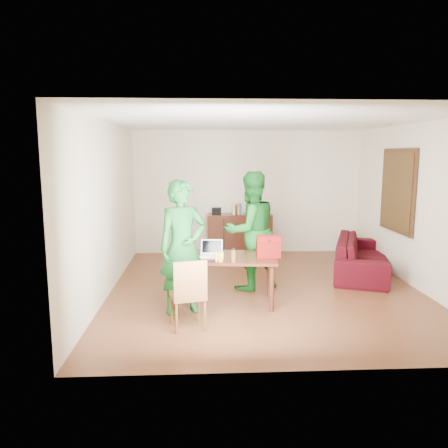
{
  "coord_description": "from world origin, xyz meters",
  "views": [
    {
      "loc": [
        -1.02,
        -6.87,
        2.2
      ],
      "look_at": [
        -0.69,
        -0.42,
        1.16
      ],
      "focal_mm": 35.0,
      "sensor_mm": 36.0,
      "label": 1
    }
  ],
  "objects": [
    {
      "name": "room",
      "position": [
        0.01,
        0.13,
        1.31
      ],
      "size": [
        5.2,
        5.7,
        2.9
      ],
      "color": "#492212",
      "rests_on": "ground"
    },
    {
      "name": "laptop",
      "position": [
        -0.89,
        -0.64,
        0.76
      ],
      "size": [
        0.34,
        0.26,
        0.23
      ],
      "rotation": [
        0.0,
        0.0,
        -0.1
      ],
      "color": "white",
      "rests_on": "table"
    },
    {
      "name": "sofa",
      "position": [
        1.95,
        0.87,
        0.33
      ],
      "size": [
        1.63,
        2.44,
        0.66
      ],
      "primitive_type": "imported",
      "rotation": [
        0.0,
        0.0,
        1.21
      ],
      "color": "#3A0713",
      "rests_on": "ground"
    },
    {
      "name": "chair",
      "position": [
        -1.2,
        -1.57,
        0.27
      ],
      "size": [
        0.5,
        0.48,
        0.92
      ],
      "rotation": [
        0.0,
        0.0,
        0.23
      ],
      "color": "brown",
      "rests_on": "ground"
    },
    {
      "name": "table",
      "position": [
        -0.69,
        -0.62,
        0.62
      ],
      "size": [
        1.6,
        1.01,
        0.71
      ],
      "rotation": [
        0.0,
        0.0,
        -0.11
      ],
      "color": "black",
      "rests_on": "ground"
    },
    {
      "name": "red_bag",
      "position": [
        -0.05,
        -0.7,
        0.84
      ],
      "size": [
        0.35,
        0.21,
        0.25
      ],
      "primitive_type": "cube",
      "rotation": [
        0.0,
        0.0,
        -0.04
      ],
      "color": "maroon",
      "rests_on": "table"
    },
    {
      "name": "bananas",
      "position": [
        -0.78,
        -1.01,
        0.74
      ],
      "size": [
        0.19,
        0.15,
        0.06
      ],
      "primitive_type": null,
      "rotation": [
        0.0,
        0.0,
        -0.38
      ],
      "color": "gold",
      "rests_on": "table"
    },
    {
      "name": "person_near",
      "position": [
        -1.29,
        -0.98,
        0.93
      ],
      "size": [
        0.79,
        0.66,
        1.86
      ],
      "primitive_type": "imported",
      "rotation": [
        0.0,
        0.0,
        0.38
      ],
      "color": "#13561F",
      "rests_on": "ground"
    },
    {
      "name": "bottle",
      "position": [
        -0.59,
        -1.0,
        0.81
      ],
      "size": [
        0.08,
        0.08,
        0.2
      ],
      "primitive_type": "cylinder",
      "rotation": [
        0.0,
        0.0,
        0.21
      ],
      "color": "#583A14",
      "rests_on": "table"
    },
    {
      "name": "person_far",
      "position": [
        -0.23,
        0.06,
        0.96
      ],
      "size": [
        1.15,
        1.05,
        1.92
      ],
      "primitive_type": "imported",
      "rotation": [
        0.0,
        0.0,
        3.58
      ],
      "color": "#135518",
      "rests_on": "ground"
    }
  ]
}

